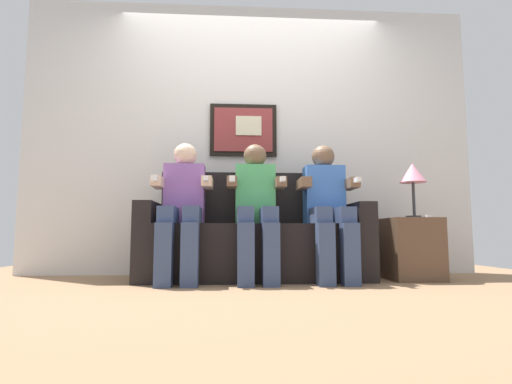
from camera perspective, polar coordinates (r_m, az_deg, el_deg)
The scene contains 9 objects.
ground_plane at distance 3.01m, azimuth 0.18°, elevation -13.06°, with size 5.53×5.53×0.00m, color #8C6B4C.
back_wall_assembly at distance 3.87m, azimuth -0.61°, elevation 7.94°, with size 4.25×0.10×2.60m.
couch at distance 3.31m, azimuth -0.19°, elevation -7.00°, with size 1.85×0.58×0.90m.
person_on_left at distance 3.17m, azimuth -10.41°, elevation -1.64°, with size 0.46×0.56×1.11m.
person_in_middle at distance 3.16m, azimuth -0.01°, elevation -1.71°, with size 0.46×0.56×1.11m.
person_on_right at distance 3.24m, azimuth 10.17°, elevation -1.75°, with size 0.46×0.56×1.11m.
side_table_right at distance 3.53m, azimuth 21.27°, elevation -7.55°, with size 0.40×0.40×0.50m.
table_lamp at distance 3.60m, azimuth 21.44°, elevation 2.20°, with size 0.22×0.22×0.46m.
spare_remote_on_table at distance 3.50m, azimuth 22.97°, elevation -3.23°, with size 0.04×0.13×0.02m, color white.
Camera 1 is at (-0.20, -2.98, 0.37)m, focal length 28.07 mm.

